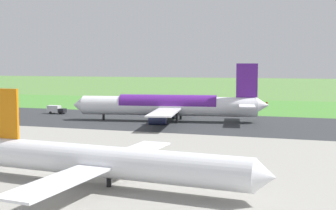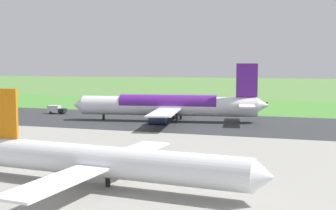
{
  "view_description": "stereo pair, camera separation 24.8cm",
  "coord_description": "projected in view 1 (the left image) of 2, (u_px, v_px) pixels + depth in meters",
  "views": [
    {
      "loc": [
        -31.33,
        116.18,
        15.56
      ],
      "look_at": [
        6.23,
        0.0,
        4.5
      ],
      "focal_mm": 48.11,
      "sensor_mm": 36.0,
      "label": 1
    },
    {
      "loc": [
        -31.57,
        116.11,
        15.56
      ],
      "look_at": [
        6.23,
        0.0,
        4.5
      ],
      "focal_mm": 48.11,
      "sensor_mm": 36.0,
      "label": 2
    }
  ],
  "objects": [
    {
      "name": "traffic_cone_orange",
      "position": [
        254.0,
        109.0,
        155.83
      ],
      "size": [
        0.4,
        0.4,
        0.55
      ],
      "primitive_type": "cone",
      "color": "orange",
      "rests_on": "ground"
    },
    {
      "name": "airliner_parked_mid",
      "position": [
        107.0,
        161.0,
        56.92
      ],
      "size": [
        41.9,
        34.3,
        12.22
      ],
      "color": "white",
      "rests_on": "ground"
    },
    {
      "name": "apron_concrete",
      "position": [
        76.0,
        176.0,
        62.96
      ],
      "size": [
        440.0,
        110.0,
        0.05
      ],
      "primitive_type": "cube",
      "color": "gray",
      "rests_on": "ground"
    },
    {
      "name": "airliner_main",
      "position": [
        169.0,
        106.0,
        122.56
      ],
      "size": [
        54.0,
        44.39,
        15.88
      ],
      "color": "white",
      "rests_on": "ground"
    },
    {
      "name": "service_truck_fuel",
      "position": [
        56.0,
        109.0,
        141.38
      ],
      "size": [
        5.88,
        2.48,
        2.65
      ],
      "color": "black",
      "rests_on": "ground"
    },
    {
      "name": "ground_plane",
      "position": [
        190.0,
        122.0,
        121.1
      ],
      "size": [
        800.0,
        800.0,
        0.0
      ],
      "primitive_type": "plane",
      "color": "#547F3D"
    },
    {
      "name": "grass_verge_foreground",
      "position": [
        220.0,
        108.0,
        160.63
      ],
      "size": [
        600.0,
        80.0,
        0.04
      ],
      "primitive_type": "cube",
      "color": "#478534",
      "rests_on": "ground"
    },
    {
      "name": "runway_asphalt",
      "position": [
        190.0,
        122.0,
        121.1
      ],
      "size": [
        600.0,
        40.68,
        0.06
      ],
      "primitive_type": "cube",
      "color": "#2D3033",
      "rests_on": "ground"
    },
    {
      "name": "no_stopping_sign",
      "position": [
        267.0,
        105.0,
        157.16
      ],
      "size": [
        0.6,
        0.1,
        2.45
      ],
      "color": "slate",
      "rests_on": "ground"
    }
  ]
}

